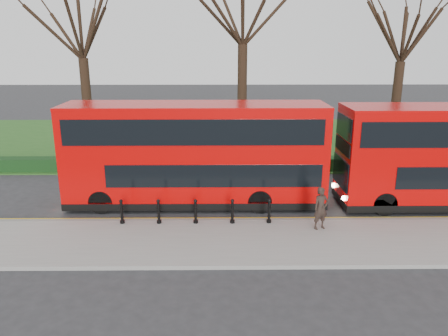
{
  "coord_description": "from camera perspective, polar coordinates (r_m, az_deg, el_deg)",
  "views": [
    {
      "loc": [
        0.56,
        -18.24,
        7.48
      ],
      "look_at": [
        0.74,
        0.5,
        2.0
      ],
      "focal_mm": 35.0,
      "sensor_mm": 36.0,
      "label": 1
    }
  ],
  "objects": [
    {
      "name": "hedge",
      "position": [
        26.03,
        -1.77,
        0.51
      ],
      "size": [
        60.0,
        0.9,
        0.8
      ],
      "primitive_type": "cube",
      "color": "black",
      "rests_on": "ground"
    },
    {
      "name": "ground",
      "position": [
        19.72,
        -2.15,
        -6.0
      ],
      "size": [
        120.0,
        120.0,
        0.0
      ],
      "primitive_type": "plane",
      "color": "#28282B",
      "rests_on": "ground"
    },
    {
      "name": "tree_left",
      "position": [
        29.53,
        -18.28,
        17.51
      ],
      "size": [
        7.48,
        7.48,
        11.69
      ],
      "color": "black",
      "rests_on": "ground"
    },
    {
      "name": "bus_lead",
      "position": [
        20.25,
        -3.76,
        1.72
      ],
      "size": [
        11.94,
        2.74,
        4.75
      ],
      "color": "#BA0403",
      "rests_on": "ground"
    },
    {
      "name": "grass_verge",
      "position": [
        34.07,
        -1.49,
        3.67
      ],
      "size": [
        60.0,
        18.0,
        0.06
      ],
      "primitive_type": "cube",
      "color": "#22511B",
      "rests_on": "ground"
    },
    {
      "name": "bollard_row",
      "position": [
        18.25,
        -3.74,
        -5.72
      ],
      "size": [
        6.28,
        0.15,
        1.0
      ],
      "color": "black",
      "rests_on": "pavement"
    },
    {
      "name": "pedestrian",
      "position": [
        17.97,
        12.54,
        -5.16
      ],
      "size": [
        0.74,
        0.61,
        1.75
      ],
      "primitive_type": "imported",
      "rotation": [
        0.0,
        0.0,
        0.35
      ],
      "color": "black",
      "rests_on": "pavement"
    },
    {
      "name": "yellow_line_inner",
      "position": [
        19.26,
        -2.19,
        -6.55
      ],
      "size": [
        60.0,
        0.1,
        0.01
      ],
      "primitive_type": "cube",
      "color": "yellow",
      "rests_on": "ground"
    },
    {
      "name": "tree_right",
      "position": [
        30.48,
        22.46,
        16.48
      ],
      "size": [
        7.22,
        7.22,
        11.28
      ],
      "color": "black",
      "rests_on": "ground"
    },
    {
      "name": "yellow_line_outer",
      "position": [
        19.08,
        -2.2,
        -6.78
      ],
      "size": [
        60.0,
        0.1,
        0.01
      ],
      "primitive_type": "cube",
      "color": "yellow",
      "rests_on": "ground"
    },
    {
      "name": "pavement",
      "position": [
        16.96,
        -2.42,
        -9.62
      ],
      "size": [
        60.0,
        4.0,
        0.15
      ],
      "primitive_type": "cube",
      "color": "gray",
      "rests_on": "ground"
    },
    {
      "name": "kerb",
      "position": [
        18.77,
        -2.23,
        -6.95
      ],
      "size": [
        60.0,
        0.25,
        0.16
      ],
      "primitive_type": "cube",
      "color": "slate",
      "rests_on": "ground"
    },
    {
      "name": "tree_mid",
      "position": [
        28.36,
        2.52,
        20.58
      ],
      "size": [
        8.45,
        8.45,
        13.2
      ],
      "color": "black",
      "rests_on": "ground"
    }
  ]
}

